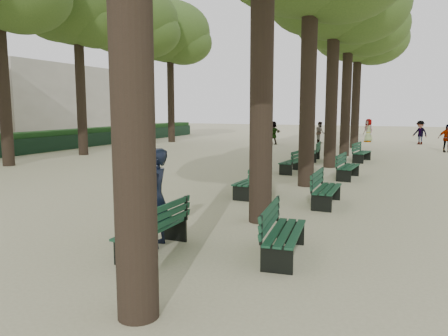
% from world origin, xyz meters
% --- Properties ---
extents(ground, '(120.00, 120.00, 0.00)m').
position_xyz_m(ground, '(0.00, 0.00, 0.00)').
color(ground, '#BBB68E').
rests_on(ground, ground).
extents(tree_central_4, '(6.00, 6.00, 9.95)m').
position_xyz_m(tree_central_4, '(1.50, 18.00, 7.65)').
color(tree_central_4, '#33261C').
rests_on(tree_central_4, ground).
extents(tree_central_5, '(6.00, 6.00, 9.95)m').
position_xyz_m(tree_central_5, '(1.50, 23.00, 7.65)').
color(tree_central_5, '#33261C').
rests_on(tree_central_5, ground).
extents(tree_far_3, '(6.00, 6.00, 10.45)m').
position_xyz_m(tree_far_3, '(-12.00, 13.00, 8.14)').
color(tree_far_3, '#33261C').
rests_on(tree_far_3, ground).
extents(tree_far_4, '(6.00, 6.00, 10.45)m').
position_xyz_m(tree_far_4, '(-12.00, 18.00, 8.14)').
color(tree_far_4, '#33261C').
rests_on(tree_far_4, ground).
extents(tree_far_5, '(6.00, 6.00, 10.45)m').
position_xyz_m(tree_far_5, '(-12.00, 23.00, 8.14)').
color(tree_far_5, '#33261C').
rests_on(tree_far_5, ground).
extents(bench_left_0, '(0.59, 1.81, 0.92)m').
position_xyz_m(bench_left_0, '(0.37, 0.19, 0.27)').
color(bench_left_0, black).
rests_on(bench_left_0, ground).
extents(bench_left_1, '(0.66, 1.83, 0.92)m').
position_xyz_m(bench_left_1, '(0.37, 5.71, 0.27)').
color(bench_left_1, black).
rests_on(bench_left_1, ground).
extents(bench_left_2, '(0.75, 1.85, 0.92)m').
position_xyz_m(bench_left_2, '(0.37, 10.81, 0.27)').
color(bench_left_2, black).
rests_on(bench_left_2, ground).
extents(bench_left_3, '(0.70, 1.84, 0.92)m').
position_xyz_m(bench_left_3, '(0.37, 15.04, 0.27)').
color(bench_left_3, black).
rests_on(bench_left_3, ground).
extents(bench_right_0, '(0.75, 1.85, 0.92)m').
position_xyz_m(bench_right_0, '(2.63, 0.85, 0.27)').
color(bench_right_0, black).
rests_on(bench_right_0, ground).
extents(bench_right_1, '(0.57, 1.80, 0.92)m').
position_xyz_m(bench_right_1, '(2.63, 5.30, 0.27)').
color(bench_right_1, black).
rests_on(bench_right_1, ground).
extents(bench_right_2, '(0.71, 1.84, 0.92)m').
position_xyz_m(bench_right_2, '(2.63, 10.09, 0.27)').
color(bench_right_2, black).
rests_on(bench_right_2, ground).
extents(bench_right_3, '(0.81, 1.86, 0.92)m').
position_xyz_m(bench_right_3, '(2.63, 15.66, 0.27)').
color(bench_right_3, black).
rests_on(bench_right_3, ground).
extents(man_with_map, '(0.70, 0.81, 1.87)m').
position_xyz_m(man_with_map, '(0.25, 0.53, 0.93)').
color(man_with_map, black).
rests_on(man_with_map, ground).
extents(pedestrian_d, '(0.87, 0.85, 1.76)m').
position_xyz_m(pedestrian_d, '(1.94, 28.66, 0.88)').
color(pedestrian_d, '#262628').
rests_on(pedestrian_d, ground).
extents(pedestrian_e, '(1.11, 1.48, 1.66)m').
position_xyz_m(pedestrian_e, '(-4.11, 23.60, 0.83)').
color(pedestrian_e, '#262628').
rests_on(pedestrian_e, ground).
extents(pedestrian_b, '(1.08, 0.92, 1.69)m').
position_xyz_m(pedestrian_b, '(5.53, 27.72, 0.85)').
color(pedestrian_b, '#262628').
rests_on(pedestrian_b, ground).
extents(pedestrian_c, '(1.01, 0.51, 1.65)m').
position_xyz_m(pedestrian_c, '(6.81, 22.29, 0.82)').
color(pedestrian_c, '#262628').
rests_on(pedestrian_c, ground).
extents(pedestrian_a, '(0.65, 0.83, 1.60)m').
position_xyz_m(pedestrian_a, '(-1.27, 26.15, 0.80)').
color(pedestrian_a, '#262628').
rests_on(pedestrian_a, ground).
extents(fence, '(0.08, 42.00, 0.90)m').
position_xyz_m(fence, '(-15.00, 11.00, 0.45)').
color(fence, black).
rests_on(fence, ground).
extents(hedge, '(1.20, 42.00, 1.20)m').
position_xyz_m(hedge, '(-15.70, 11.00, 0.60)').
color(hedge, '#153E15').
rests_on(hedge, ground).
extents(building_far, '(12.00, 16.00, 7.00)m').
position_xyz_m(building_far, '(-33.00, 30.00, 3.50)').
color(building_far, '#B7B2A3').
rests_on(building_far, ground).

